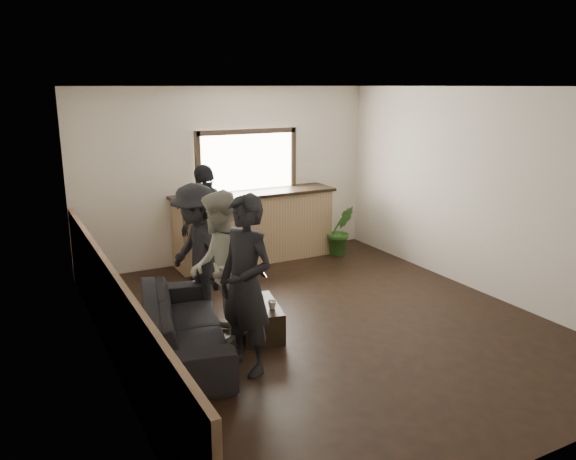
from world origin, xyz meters
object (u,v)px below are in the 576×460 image
cup_b (272,305)px  coffee_table (258,319)px  person_b (219,269)px  person_d (207,224)px  potted_plant (340,230)px  cup_a (250,294)px  person_a (246,285)px  sofa (183,325)px  bar_counter (254,222)px  person_c (197,253)px

cup_b → coffee_table: bearing=113.9°
person_b → person_d: size_ratio=0.99×
cup_b → person_b: 0.74m
cup_b → potted_plant: size_ratio=0.12×
cup_a → person_b: size_ratio=0.06×
potted_plant → coffee_table: bearing=-139.2°
person_a → person_d: person_a is taller
sofa → person_d: (1.02, 2.04, 0.56)m
bar_counter → cup_b: size_ratio=27.04×
sofa → potted_plant: potted_plant is taller
person_a → bar_counter: bearing=134.3°
potted_plant → person_d: size_ratio=0.49×
coffee_table → sofa: bearing=-176.7°
coffee_table → potted_plant: (2.55, 2.21, 0.25)m
person_a → person_c: bearing=159.9°
person_a → sofa: bearing=-166.5°
bar_counter → person_b: (-1.60, -2.62, 0.22)m
coffee_table → person_b: (-0.46, -0.00, 0.68)m
person_b → person_c: size_ratio=1.02×
sofa → cup_b: sofa is taller
cup_a → person_a: 1.18m
sofa → coffee_table: size_ratio=2.64×
bar_counter → person_c: (-1.60, -1.88, 0.21)m
potted_plant → person_a: 4.24m
cup_b → person_c: bearing=120.5°
sofa → person_c: 1.06m
cup_b → bar_counter: bearing=69.4°
coffee_table → person_c: (-0.46, 0.74, 0.67)m
person_a → cup_a: bearing=134.0°
bar_counter → person_c: 2.47m
person_c → potted_plant: bearing=108.5°
coffee_table → potted_plant: bearing=40.8°
sofa → person_c: size_ratio=1.26×
person_d → potted_plant: bearing=154.8°
sofa → cup_b: 1.01m
bar_counter → sofa: size_ratio=1.27×
bar_counter → person_d: size_ratio=1.56×
potted_plant → sofa: bearing=-146.9°
sofa → person_c: (0.45, 0.79, 0.53)m
potted_plant → cup_a: bearing=-142.2°
coffee_table → person_d: bearing=86.9°
cup_a → person_b: (-0.47, -0.23, 0.46)m
cup_a → potted_plant: bearing=37.8°
coffee_table → cup_a: bearing=88.8°
sofa → cup_b: (1.00, -0.14, 0.09)m
bar_counter → person_c: size_ratio=1.60×
person_c → person_d: size_ratio=0.98×
sofa → cup_a: 0.96m
person_a → person_b: (-0.00, 0.73, -0.04)m
coffee_table → person_d: size_ratio=0.47×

